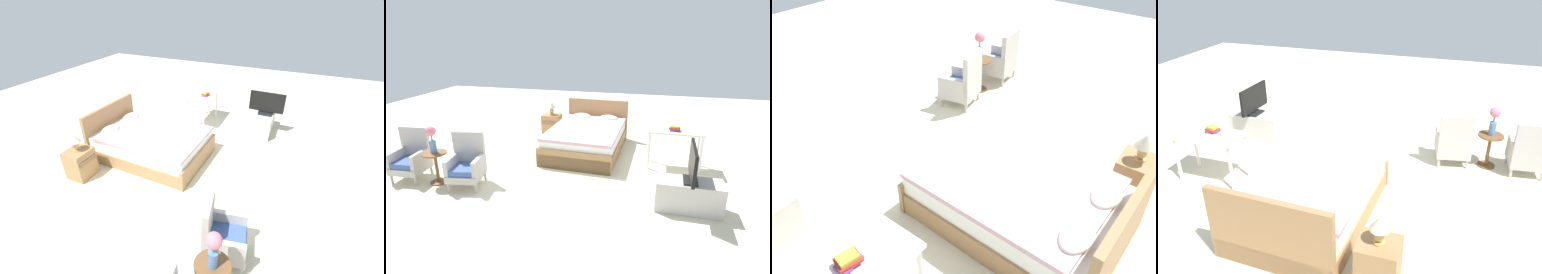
# 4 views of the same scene
# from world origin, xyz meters

# --- Properties ---
(ground_plane) EXTENTS (16.00, 16.00, 0.00)m
(ground_plane) POSITION_xyz_m (0.00, 0.00, 0.00)
(ground_plane) COLOR beige
(bed) EXTENTS (1.58, 2.25, 0.96)m
(bed) POSITION_xyz_m (0.25, 1.14, 0.30)
(bed) COLOR #997047
(bed) RESTS_ON ground_plane
(armchair_by_window_right) EXTENTS (0.63, 0.63, 0.92)m
(armchair_by_window_right) POSITION_xyz_m (-1.42, -0.94, 0.37)
(armchair_by_window_right) COLOR #ADA8A3
(armchair_by_window_right) RESTS_ON ground_plane
(flower_vase) EXTENTS (0.17, 0.17, 0.48)m
(flower_vase) POSITION_xyz_m (-1.98, -1.01, 0.86)
(flower_vase) COLOR #4C709E
(flower_vase) RESTS_ON side_table
(nightstand) EXTENTS (0.44, 0.41, 0.55)m
(nightstand) POSITION_xyz_m (-0.87, 1.96, 0.28)
(nightstand) COLOR #997047
(nightstand) RESTS_ON ground_plane
(table_lamp) EXTENTS (0.22, 0.22, 0.33)m
(table_lamp) POSITION_xyz_m (-0.87, 1.96, 0.77)
(table_lamp) COLOR tan
(table_lamp) RESTS_ON nightstand
(tv_stand) EXTENTS (0.96, 0.40, 0.47)m
(tv_stand) POSITION_xyz_m (2.22, -0.84, 0.24)
(tv_stand) COLOR #B7B2AD
(tv_stand) RESTS_ON ground_plane
(tv_flatscreen) EXTENTS (0.21, 0.80, 0.55)m
(tv_flatscreen) POSITION_xyz_m (2.22, -0.84, 0.76)
(tv_flatscreen) COLOR black
(tv_flatscreen) RESTS_ON tv_stand
(vanity_desk) EXTENTS (1.04, 0.52, 0.77)m
(vanity_desk) POSITION_xyz_m (2.07, 0.71, 0.65)
(vanity_desk) COLOR silver
(vanity_desk) RESTS_ON ground_plane
(book_stack) EXTENTS (0.21, 0.19, 0.10)m
(book_stack) POSITION_xyz_m (2.04, 0.63, 0.82)
(book_stack) COLOR #66387A
(book_stack) RESTS_ON vanity_desk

